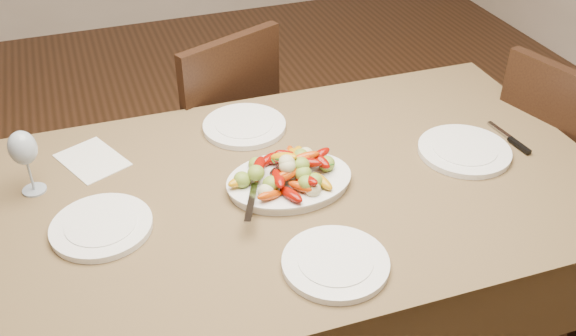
% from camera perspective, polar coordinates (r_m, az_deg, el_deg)
% --- Properties ---
extents(floor, '(6.00, 6.00, 0.00)m').
position_cam_1_polar(floor, '(2.46, -1.02, -13.31)').
color(floor, '#382011').
rests_on(floor, ground).
extents(dining_table, '(1.86, 1.07, 0.76)m').
position_cam_1_polar(dining_table, '(2.06, -0.00, -10.04)').
color(dining_table, brown).
rests_on(dining_table, ground).
extents(chair_far, '(0.55, 0.55, 0.95)m').
position_cam_1_polar(chair_far, '(2.59, -7.33, 2.97)').
color(chair_far, black).
rests_on(chair_far, ground).
extents(chair_right, '(0.52, 0.52, 0.95)m').
position_cam_1_polar(chair_right, '(2.55, 23.67, -0.51)').
color(chair_right, black).
rests_on(chair_right, ground).
extents(serving_platter, '(0.35, 0.26, 0.02)m').
position_cam_1_polar(serving_platter, '(1.80, 0.11, -1.33)').
color(serving_platter, white).
rests_on(serving_platter, dining_table).
extents(roasted_vegetables, '(0.29, 0.20, 0.09)m').
position_cam_1_polar(roasted_vegetables, '(1.77, 0.11, 0.15)').
color(roasted_vegetables, '#770802').
rests_on(roasted_vegetables, serving_platter).
extents(serving_spoon, '(0.28, 0.16, 0.03)m').
position_cam_1_polar(serving_spoon, '(1.74, -1.52, -1.46)').
color(serving_spoon, '#9EA0A8').
rests_on(serving_spoon, serving_platter).
extents(plate_left, '(0.26, 0.26, 0.02)m').
position_cam_1_polar(plate_left, '(1.73, -16.24, -5.04)').
color(plate_left, white).
rests_on(plate_left, dining_table).
extents(plate_right, '(0.28, 0.28, 0.02)m').
position_cam_1_polar(plate_right, '(2.01, 15.39, 1.47)').
color(plate_right, white).
rests_on(plate_right, dining_table).
extents(plate_far, '(0.27, 0.27, 0.02)m').
position_cam_1_polar(plate_far, '(2.07, -3.90, 3.73)').
color(plate_far, white).
rests_on(plate_far, dining_table).
extents(plate_near, '(0.26, 0.26, 0.02)m').
position_cam_1_polar(plate_near, '(1.56, 4.24, -8.46)').
color(plate_near, white).
rests_on(plate_near, dining_table).
extents(wine_glass, '(0.08, 0.08, 0.20)m').
position_cam_1_polar(wine_glass, '(1.87, -22.25, 0.61)').
color(wine_glass, '#8C99A5').
rests_on(wine_glass, dining_table).
extents(menu_card, '(0.22, 0.25, 0.00)m').
position_cam_1_polar(menu_card, '(2.00, -17.01, 0.69)').
color(menu_card, silver).
rests_on(menu_card, dining_table).
extents(table_knife, '(0.04, 0.20, 0.01)m').
position_cam_1_polar(table_knife, '(2.12, 19.15, 2.43)').
color(table_knife, '#9EA0A8').
rests_on(table_knife, dining_table).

